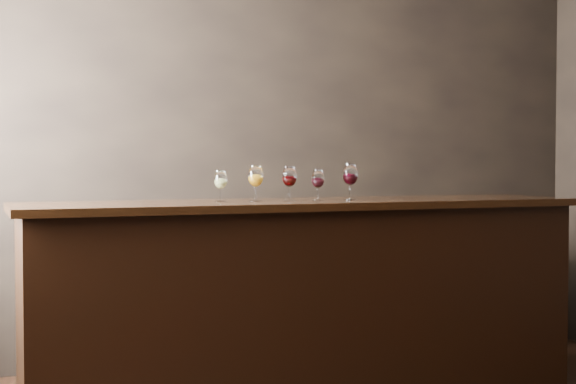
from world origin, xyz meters
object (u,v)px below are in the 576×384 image
object	(u,v)px
glass_red_a	(289,177)
glass_red_c	(350,175)
glass_red_b	(318,179)
bar_counter	(308,303)
glass_amber	(256,177)
back_bar_shelf	(307,296)
glass_white	(221,180)

from	to	relation	value
glass_red_a	glass_red_c	bearing A→B (deg)	0.13
glass_red_b	glass_red_c	size ratio (longest dim) A/B	0.84
bar_counter	glass_red_c	distance (m)	0.79
glass_amber	glass_red_a	xyz separation A→B (m)	(0.21, 0.01, -0.00)
back_bar_shelf	glass_red_b	world-z (taller)	glass_red_b
back_bar_shelf	glass_red_c	world-z (taller)	glass_red_c
glass_red_a	glass_red_c	world-z (taller)	glass_red_c
glass_red_a	glass_red_c	xyz separation A→B (m)	(0.38, 0.00, 0.01)
bar_counter	glass_white	bearing A→B (deg)	173.58
glass_red_a	glass_red_c	distance (m)	0.38
glass_red_b	glass_red_c	world-z (taller)	glass_red_c
bar_counter	back_bar_shelf	xyz separation A→B (m)	(0.29, 0.83, -0.10)
glass_amber	glass_red_a	size ratio (longest dim) A/B	1.03
glass_white	bar_counter	bearing A→B (deg)	-2.84
glass_red_c	glass_red_a	bearing A→B (deg)	-179.87
glass_white	glass_red_a	distance (m)	0.40
glass_red_a	glass_red_b	size ratio (longest dim) A/B	1.11
glass_amber	glass_red_b	world-z (taller)	glass_amber
glass_red_c	back_bar_shelf	bearing A→B (deg)	88.30
glass_white	glass_amber	xyz separation A→B (m)	(0.19, -0.04, 0.02)
bar_counter	glass_red_b	bearing A→B (deg)	-3.15
glass_white	glass_red_a	size ratio (longest dim) A/B	0.89
back_bar_shelf	glass_red_a	xyz separation A→B (m)	(-0.40, -0.84, 0.84)
bar_counter	glass_red_b	distance (m)	0.73
bar_counter	glass_amber	size ratio (longest dim) A/B	15.49
glass_white	glass_amber	distance (m)	0.20
glass_red_a	glass_white	bearing A→B (deg)	176.19
glass_white	glass_red_b	bearing A→B (deg)	-2.49
back_bar_shelf	glass_red_a	world-z (taller)	glass_red_a
glass_white	glass_red_a	xyz separation A→B (m)	(0.40, -0.03, 0.02)
bar_counter	glass_red_c	world-z (taller)	glass_red_c
glass_white	glass_red_c	xyz separation A→B (m)	(0.78, -0.03, 0.02)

